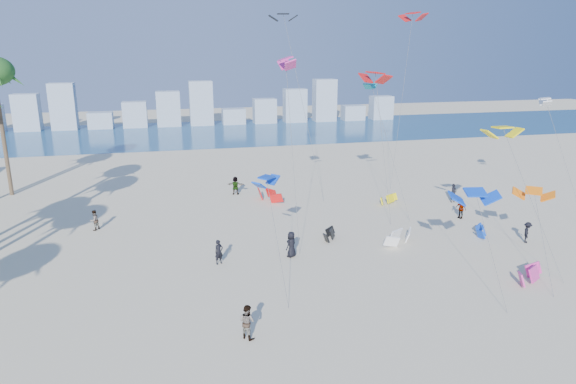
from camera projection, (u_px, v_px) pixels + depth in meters
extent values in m
plane|color=navy|center=(198.00, 133.00, 90.34)|extent=(220.00, 220.00, 0.00)
imported|color=black|center=(219.00, 252.00, 35.84)|extent=(0.76, 0.65, 1.76)
imported|color=gray|center=(247.00, 322.00, 26.67)|extent=(1.12, 1.15, 1.87)
imported|color=black|center=(291.00, 244.00, 37.03)|extent=(1.10, 1.06, 1.91)
imported|color=gray|center=(461.00, 209.00, 45.44)|extent=(0.77, 1.12, 1.77)
imported|color=black|center=(527.00, 233.00, 39.75)|extent=(1.15, 1.21, 1.65)
imported|color=gray|center=(235.00, 185.00, 52.82)|extent=(1.82, 1.04, 1.87)
imported|color=black|center=(454.00, 193.00, 50.13)|extent=(0.76, 0.59, 1.84)
imported|color=gray|center=(94.00, 220.00, 42.48)|extent=(1.03, 1.05, 1.71)
cylinder|color=#595959|center=(277.00, 239.00, 31.74)|extent=(0.17, 5.73, 6.48)
cylinder|color=#595959|center=(383.00, 150.00, 43.33)|extent=(1.05, 2.52, 12.58)
cylinder|color=#595959|center=(532.00, 202.00, 34.36)|extent=(1.62, 5.81, 9.30)
cylinder|color=#595959|center=(293.00, 154.00, 38.61)|extent=(0.28, 5.70, 13.79)
cylinder|color=#595959|center=(390.00, 151.00, 45.33)|extent=(2.29, 4.87, 11.65)
cylinder|color=#595959|center=(543.00, 240.00, 33.50)|extent=(2.33, 5.72, 5.04)
cylinder|color=#595959|center=(304.00, 108.00, 50.17)|extent=(2.96, 5.02, 17.73)
cylinder|color=#595959|center=(565.00, 161.00, 44.41)|extent=(1.15, 5.50, 10.26)
cylinder|color=#595959|center=(491.00, 252.00, 29.77)|extent=(0.96, 2.89, 6.46)
cylinder|color=#595959|center=(401.00, 103.00, 53.88)|extent=(2.49, 2.33, 18.00)
cylinder|color=brown|center=(3.00, 135.00, 51.19)|extent=(0.40, 0.40, 12.40)
cube|color=#9EADBF|center=(27.00, 112.00, 92.27)|extent=(4.40, 3.00, 6.60)
cube|color=#9EADBF|center=(63.00, 106.00, 93.40)|extent=(4.40, 3.00, 8.40)
cube|color=#9EADBF|center=(101.00, 120.00, 95.50)|extent=(4.40, 3.00, 3.00)
cube|color=#9EADBF|center=(135.00, 114.00, 96.63)|extent=(4.40, 3.00, 4.80)
cube|color=#9EADBF|center=(168.00, 109.00, 97.75)|extent=(4.40, 3.00, 6.60)
cube|color=#9EADBF|center=(201.00, 103.00, 98.88)|extent=(4.40, 3.00, 8.40)
cube|color=#9EADBF|center=(234.00, 116.00, 100.98)|extent=(4.40, 3.00, 3.00)
cube|color=#9EADBF|center=(265.00, 111.00, 102.11)|extent=(4.40, 3.00, 4.80)
cube|color=#9EADBF|center=(295.00, 105.00, 103.23)|extent=(4.40, 3.00, 6.60)
cube|color=#9EADBF|center=(325.00, 100.00, 104.36)|extent=(4.40, 3.00, 8.40)
cube|color=#9EADBF|center=(353.00, 113.00, 106.46)|extent=(4.40, 3.00, 3.00)
cube|color=#9EADBF|center=(381.00, 108.00, 107.59)|extent=(4.40, 3.00, 4.80)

